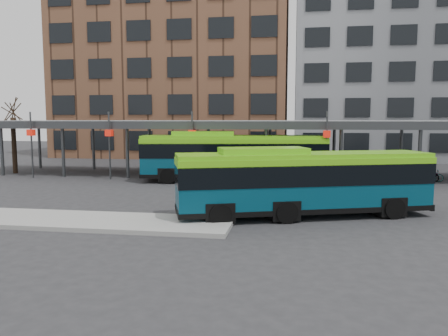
% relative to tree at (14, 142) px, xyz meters
% --- Properties ---
extents(ground, '(120.00, 120.00, 0.00)m').
position_rel_tree_xyz_m(ground, '(18.00, -12.00, -2.43)').
color(ground, '#28282B').
rests_on(ground, ground).
extents(boarding_island, '(14.00, 3.00, 0.18)m').
position_rel_tree_xyz_m(boarding_island, '(12.50, -15.00, -2.34)').
color(boarding_island, gray).
rests_on(boarding_island, ground).
extents(canopy, '(40.00, 6.53, 4.80)m').
position_rel_tree_xyz_m(canopy, '(17.94, 0.87, 1.47)').
color(canopy, '#999B9E').
rests_on(canopy, ground).
extents(tree, '(1.64, 1.64, 5.60)m').
position_rel_tree_xyz_m(tree, '(0.00, 0.00, 0.00)').
color(tree, black).
rests_on(tree, ground).
extents(building_brick, '(26.00, 14.00, 22.00)m').
position_rel_tree_xyz_m(building_brick, '(8.00, 20.00, 8.57)').
color(building_brick, brown).
rests_on(building_brick, ground).
extents(building_grey, '(24.00, 14.00, 20.00)m').
position_rel_tree_xyz_m(building_grey, '(34.00, 20.00, 7.57)').
color(building_grey, slate).
rests_on(building_grey, ground).
extents(bus_front, '(11.24, 5.79, 3.05)m').
position_rel_tree_xyz_m(bus_front, '(22.27, -12.37, -0.84)').
color(bus_front, '#073C4F').
rests_on(bus_front, ground).
extents(bus_rear, '(12.74, 4.36, 3.45)m').
position_rel_tree_xyz_m(bus_rear, '(17.77, -1.96, -0.64)').
color(bus_rear, '#073C4F').
rests_on(bus_rear, ground).
extents(bike_rack, '(3.84, 1.38, 1.07)m').
position_rel_tree_xyz_m(bike_rack, '(30.18, -0.03, -1.97)').
color(bike_rack, slate).
rests_on(bike_rack, ground).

